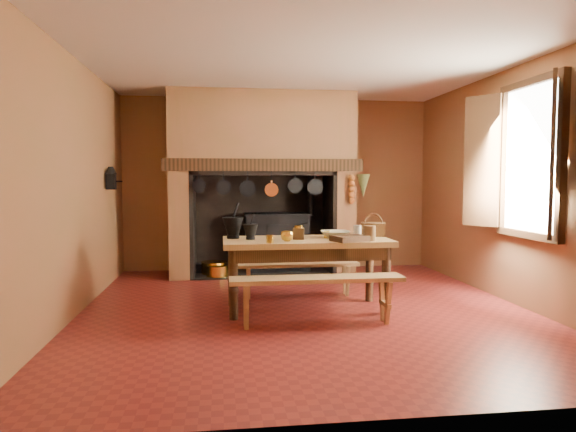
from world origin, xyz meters
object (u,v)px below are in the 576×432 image
Objects in this scene: work_table at (307,250)px; wicker_basket at (373,229)px; mixing_bowl at (335,234)px; coffee_grinder at (299,233)px; iron_range at (277,241)px; bench_front at (317,289)px.

work_table is 5.70× the size of wicker_basket.
wicker_basket reaches higher than mixing_bowl.
coffee_grinder is 0.45m from mixing_bowl.
iron_range reaches higher than work_table.
wicker_basket is at bearing 44.70° from bench_front.
bench_front is 5.35× the size of mixing_bowl.
iron_range is at bearing 91.22° from work_table.
wicker_basket is (0.83, 0.19, 0.21)m from work_table.
mixing_bowl is at bearing -80.69° from iron_range.
coffee_grinder is 0.59× the size of wicker_basket.
coffee_grinder reaches higher than mixing_bowl.
bench_front is 9.14× the size of coffee_grinder.
coffee_grinder reaches higher than bench_front.
work_table is 0.39m from mixing_bowl.
bench_front is 0.91m from mixing_bowl.
iron_range is 2.49m from wicker_basket.
wicker_basket is at bearing 23.39° from coffee_grinder.
iron_range is 2.54m from coffee_grinder.
work_table is at bearing 90.00° from bench_front.
wicker_basket is (0.93, 0.21, 0.01)m from coffee_grinder.
coffee_grinder is at bearing 98.68° from bench_front.
mixing_bowl is at bearing 10.38° from work_table.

